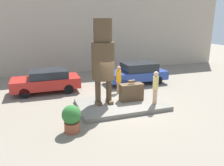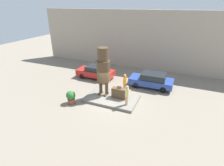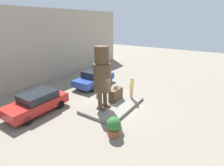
# 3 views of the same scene
# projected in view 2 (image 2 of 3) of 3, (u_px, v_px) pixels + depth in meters

# --- Properties ---
(ground_plane) EXTENTS (60.00, 60.00, 0.00)m
(ground_plane) POSITION_uv_depth(u_px,v_px,m) (112.00, 99.00, 15.68)
(ground_plane) COLOR gray
(pedestal) EXTENTS (4.58, 2.92, 0.22)m
(pedestal) POSITION_uv_depth(u_px,v_px,m) (112.00, 98.00, 15.63)
(pedestal) COLOR slate
(pedestal) RESTS_ON ground_plane
(building_backdrop) EXTENTS (28.00, 0.60, 7.20)m
(building_backdrop) POSITION_uv_depth(u_px,v_px,m) (140.00, 40.00, 21.94)
(building_backdrop) COLOR tan
(building_backdrop) RESTS_ON ground_plane
(statue_figure) EXTENTS (1.17, 1.17, 4.32)m
(statue_figure) POSITION_uv_depth(u_px,v_px,m) (103.00, 68.00, 15.08)
(statue_figure) COLOR #4C3823
(statue_figure) RESTS_ON pedestal
(giant_suitcase) EXTENTS (1.27, 0.53, 1.16)m
(giant_suitcase) POSITION_uv_depth(u_px,v_px,m) (119.00, 93.00, 15.29)
(giant_suitcase) COLOR #4C3823
(giant_suitcase) RESTS_ON pedestal
(tourist) EXTENTS (0.29, 0.29, 1.73)m
(tourist) POSITION_uv_depth(u_px,v_px,m) (127.00, 95.00, 14.04)
(tourist) COLOR tan
(tourist) RESTS_ON pedestal
(parked_car_red) EXTENTS (4.17, 1.85, 1.44)m
(parked_car_red) POSITION_uv_depth(u_px,v_px,m) (96.00, 72.00, 19.87)
(parked_car_red) COLOR #B2231E
(parked_car_red) RESTS_ON ground_plane
(parked_car_blue) EXTENTS (4.31, 1.90, 1.51)m
(parked_car_blue) POSITION_uv_depth(u_px,v_px,m) (152.00, 80.00, 17.64)
(parked_car_blue) COLOR #284293
(parked_car_blue) RESTS_ON ground_plane
(planter_pot) EXTENTS (0.79, 0.79, 1.15)m
(planter_pot) POSITION_uv_depth(u_px,v_px,m) (71.00, 97.00, 14.82)
(planter_pot) COLOR brown
(planter_pot) RESTS_ON ground_plane
(worker_hivis) EXTENTS (0.31, 0.31, 1.81)m
(worker_hivis) POSITION_uv_depth(u_px,v_px,m) (125.00, 82.00, 16.64)
(worker_hivis) COLOR #A87A56
(worker_hivis) RESTS_ON ground_plane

